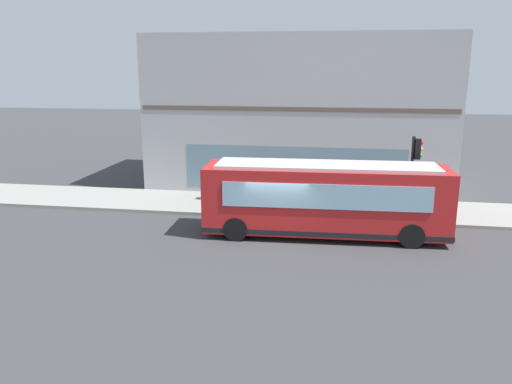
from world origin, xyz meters
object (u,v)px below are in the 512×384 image
(pedestrian_by_light_pole, at_px, (449,188))
(newspaper_vending_box, at_px, (209,191))
(traffic_light_near_corner, at_px, (415,162))
(city_bus_nearside, at_px, (325,200))
(pedestrian_near_building_entrance, at_px, (398,193))
(fire_hydrant, at_px, (428,211))

(pedestrian_by_light_pole, height_order, newspaper_vending_box, pedestrian_by_light_pole)
(pedestrian_by_light_pole, xyz_separation_m, newspaper_vending_box, (-0.50, 12.09, -0.50))
(traffic_light_near_corner, distance_m, newspaper_vending_box, 10.47)
(city_bus_nearside, xyz_separation_m, traffic_light_near_corner, (2.29, -3.86, 1.27))
(pedestrian_by_light_pole, distance_m, newspaper_vending_box, 12.11)
(city_bus_nearside, relative_size, traffic_light_near_corner, 2.64)
(city_bus_nearside, distance_m, newspaper_vending_box, 7.65)
(city_bus_nearside, xyz_separation_m, pedestrian_near_building_entrance, (3.79, -3.41, -0.53))
(city_bus_nearside, xyz_separation_m, fire_hydrant, (2.72, -4.64, -1.04))
(traffic_light_near_corner, xyz_separation_m, pedestrian_by_light_pole, (2.66, -2.09, -1.72))
(newspaper_vending_box, bearing_deg, pedestrian_near_building_entrance, -93.98)
(pedestrian_near_building_entrance, distance_m, newspaper_vending_box, 9.59)
(fire_hydrant, bearing_deg, pedestrian_by_light_pole, -30.29)
(pedestrian_near_building_entrance, bearing_deg, newspaper_vending_box, 86.02)
(city_bus_nearside, distance_m, traffic_light_near_corner, 4.66)
(city_bus_nearside, xyz_separation_m, newspaper_vending_box, (4.46, 6.15, -0.95))
(newspaper_vending_box, bearing_deg, city_bus_nearside, -125.95)
(city_bus_nearside, bearing_deg, traffic_light_near_corner, -59.25)
(fire_hydrant, xyz_separation_m, newspaper_vending_box, (1.73, 10.79, 0.09))
(city_bus_nearside, height_order, pedestrian_near_building_entrance, city_bus_nearside)
(pedestrian_by_light_pole, bearing_deg, newspaper_vending_box, 92.36)
(city_bus_nearside, height_order, pedestrian_by_light_pole, city_bus_nearside)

